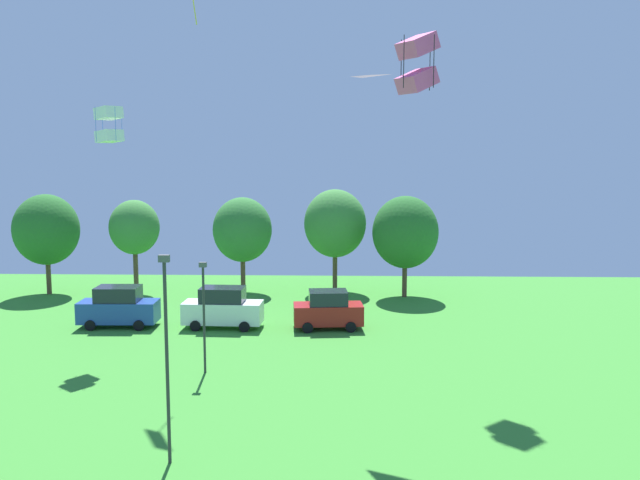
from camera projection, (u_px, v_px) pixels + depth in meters
kite_flying_0 at (362, 90)px, 27.48m from camera, size 1.68×1.48×0.23m
kite_flying_1 at (109, 125)px, 36.58m from camera, size 1.62×1.60×1.96m
kite_flying_3 at (417, 63)px, 16.59m from camera, size 1.13×1.10×1.51m
parked_car_leftmost at (119, 307)px, 41.50m from camera, size 4.78×2.19×2.51m
parked_car_second_from_left at (223, 308)px, 41.26m from camera, size 4.87×2.18×2.51m
parked_car_third_from_left at (328, 310)px, 41.02m from camera, size 4.32×2.38×2.35m
light_post_0 at (204, 310)px, 32.49m from camera, size 0.36×0.20×5.44m
light_post_2 at (167, 349)px, 22.78m from camera, size 0.36×0.20×7.24m
treeline_tree_0 at (46, 230)px, 50.80m from camera, size 4.84×4.84×7.59m
treeline_tree_1 at (134, 228)px, 51.16m from camera, size 3.76×3.76×7.13m
treeline_tree_2 at (242, 230)px, 51.46m from camera, size 4.48×4.48×7.31m
treeline_tree_3 at (335, 224)px, 51.84m from camera, size 4.75×4.75×7.89m
treeline_tree_4 at (405, 232)px, 49.83m from camera, size 4.87×4.87×7.52m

